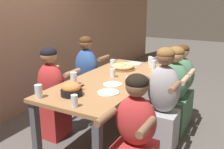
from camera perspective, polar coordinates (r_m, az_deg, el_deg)
ground_plane at (r=3.31m, az=0.00°, el=-13.44°), size 18.00×18.00×0.00m
restaurant_back_panel at (r=3.85m, az=-21.07°, el=14.60°), size 10.00×0.06×3.20m
dining_table at (r=3.04m, az=0.00°, el=-2.44°), size 1.97×0.85×0.75m
pizza_board_main at (r=3.42m, az=2.48°, el=1.76°), size 0.34×0.34×0.07m
skillet_bowl at (r=2.49m, az=-9.23°, el=-3.38°), size 0.31×0.21×0.14m
empty_plate_a at (r=3.01m, az=4.93°, el=-0.88°), size 0.19×0.19×0.02m
empty_plate_b at (r=2.54m, az=-0.84°, el=-4.11°), size 0.22×0.22×0.02m
empty_plate_c at (r=2.78m, az=0.15°, el=-2.25°), size 0.21×0.21×0.02m
empty_plate_d at (r=3.73m, az=4.91°, el=2.49°), size 0.23×0.23×0.02m
cocktail_glass_blue at (r=3.62m, az=0.23°, el=2.69°), size 0.08×0.08×0.11m
drinking_glass_a at (r=3.06m, az=0.16°, el=0.26°), size 0.07×0.07×0.11m
drinking_glass_b at (r=3.70m, az=8.72°, el=3.05°), size 0.06×0.06×0.12m
drinking_glass_c at (r=2.50m, az=-16.43°, el=-3.81°), size 0.07×0.07×0.13m
drinking_glass_d at (r=3.38m, az=9.48°, el=1.87°), size 0.06×0.06×0.15m
drinking_glass_e at (r=3.57m, az=9.06°, el=2.64°), size 0.07×0.07×0.14m
drinking_glass_f at (r=2.22m, az=-8.58°, el=-6.17°), size 0.06×0.06×0.11m
drinking_glass_g at (r=2.80m, az=-8.74°, el=-0.91°), size 0.07×0.07×0.14m
diner_near_midright at (r=3.25m, az=13.81°, el=-4.43°), size 0.51×0.40×1.13m
diner_near_center at (r=2.85m, az=11.49°, el=-6.75°), size 0.51×0.40×1.19m
diner_far_midleft at (r=3.16m, az=-13.58°, el=-4.96°), size 0.51×0.40×1.14m
diner_near_right at (r=3.56m, az=15.18°, el=-3.09°), size 0.51×0.40×1.11m
diner_far_midright at (r=3.72m, az=-5.77°, el=-1.12°), size 0.51×0.40×1.18m
diner_near_left at (r=2.23m, az=5.31°, el=-14.71°), size 0.51×0.40×1.09m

